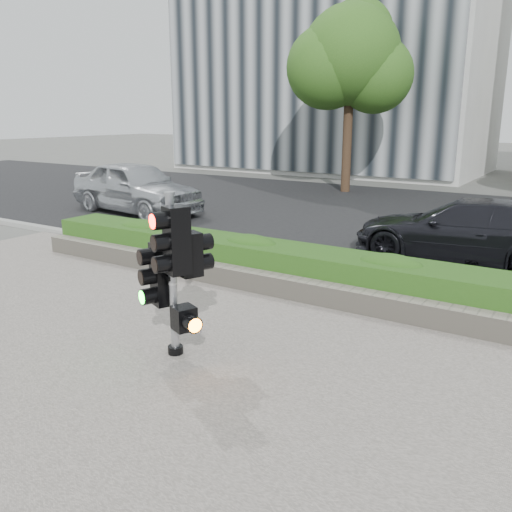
% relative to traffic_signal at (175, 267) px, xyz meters
% --- Properties ---
extents(ground, '(120.00, 120.00, 0.00)m').
position_rel_traffic_signal_xyz_m(ground, '(0.10, 0.82, -1.18)').
color(ground, '#51514C').
rests_on(ground, ground).
extents(sidewalk, '(16.00, 11.00, 0.03)m').
position_rel_traffic_signal_xyz_m(sidewalk, '(0.10, -1.68, -1.17)').
color(sidewalk, '#9E9389').
rests_on(sidewalk, ground).
extents(road, '(60.00, 13.00, 0.02)m').
position_rel_traffic_signal_xyz_m(road, '(0.10, 10.82, -1.17)').
color(road, black).
rests_on(road, ground).
extents(curb, '(60.00, 0.25, 0.12)m').
position_rel_traffic_signal_xyz_m(curb, '(0.10, 3.97, -1.12)').
color(curb, gray).
rests_on(curb, ground).
extents(stone_wall, '(12.00, 0.32, 0.34)m').
position_rel_traffic_signal_xyz_m(stone_wall, '(0.10, 2.72, -0.98)').
color(stone_wall, gray).
rests_on(stone_wall, sidewalk).
extents(hedge, '(12.00, 1.00, 0.68)m').
position_rel_traffic_signal_xyz_m(hedge, '(0.10, 3.37, -0.81)').
color(hedge, '#498127').
rests_on(hedge, sidewalk).
extents(building_left, '(16.00, 9.00, 15.00)m').
position_rel_traffic_signal_xyz_m(building_left, '(-8.90, 23.82, 6.32)').
color(building_left, '#B7B7B2').
rests_on(building_left, ground).
extents(tree_left, '(4.61, 4.03, 7.34)m').
position_rel_traffic_signal_xyz_m(tree_left, '(-4.41, 15.38, 3.86)').
color(tree_left, black).
rests_on(tree_left, ground).
extents(traffic_signal, '(0.77, 0.66, 2.09)m').
position_rel_traffic_signal_xyz_m(traffic_signal, '(0.00, 0.00, 0.00)').
color(traffic_signal, black).
rests_on(traffic_signal, sidewalk).
extents(car_silver, '(4.95, 2.53, 1.61)m').
position_rel_traffic_signal_xyz_m(car_silver, '(-7.93, 7.27, -0.36)').
color(car_silver, '#B7BBBF').
rests_on(car_silver, road).
extents(car_dark, '(4.63, 2.01, 1.33)m').
position_rel_traffic_signal_xyz_m(car_dark, '(2.04, 6.75, -0.50)').
color(car_dark, black).
rests_on(car_dark, road).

